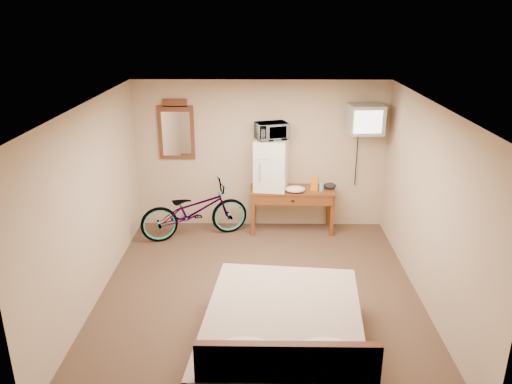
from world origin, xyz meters
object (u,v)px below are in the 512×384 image
(mini_fridge, at_px, (271,164))
(wall_mirror, at_px, (176,130))
(desk, at_px, (292,196))
(bed, at_px, (283,338))
(bicycle, at_px, (194,210))
(microwave, at_px, (272,131))
(blue_cup, at_px, (322,187))
(crt_television, at_px, (365,119))

(mini_fridge, bearing_deg, wall_mirror, 171.40)
(desk, height_order, bed, bed)
(bicycle, bearing_deg, microwave, -96.33)
(bed, bearing_deg, wall_mirror, 114.39)
(desk, distance_m, mini_fridge, 0.64)
(desk, relative_size, bed, 0.61)
(microwave, xyz_separation_m, bed, (0.08, -3.40, -1.43))
(blue_cup, bearing_deg, mini_fridge, 173.93)
(desk, xyz_separation_m, bed, (-0.27, -3.37, -0.34))
(mini_fridge, distance_m, crt_television, 1.66)
(wall_mirror, bearing_deg, bed, -65.61)
(mini_fridge, distance_m, microwave, 0.56)
(bicycle, bearing_deg, crt_television, -103.41)
(microwave, relative_size, blue_cup, 3.94)
(mini_fridge, bearing_deg, blue_cup, -6.07)
(blue_cup, xyz_separation_m, bicycle, (-2.08, -0.19, -0.35))
(crt_television, xyz_separation_m, bed, (-1.39, -3.39, -1.63))
(mini_fridge, xyz_separation_m, crt_television, (1.47, -0.02, 0.75))
(microwave, relative_size, crt_television, 0.79)
(wall_mirror, bearing_deg, microwave, -8.60)
(blue_cup, bearing_deg, microwave, 173.92)
(microwave, height_order, crt_television, crt_television)
(bicycle, bearing_deg, desk, -100.34)
(wall_mirror, xyz_separation_m, bed, (1.65, -3.64, -1.38))
(desk, xyz_separation_m, wall_mirror, (-1.92, 0.27, 1.04))
(blue_cup, relative_size, bed, 0.05)
(wall_mirror, xyz_separation_m, bicycle, (0.32, -0.52, -1.21))
(crt_television, bearing_deg, mini_fridge, 179.42)
(crt_television, distance_m, bicycle, 3.10)
(microwave, xyz_separation_m, blue_cup, (0.83, -0.09, -0.91))
(bicycle, height_order, bed, bicycle)
(desk, xyz_separation_m, microwave, (-0.35, 0.04, 1.09))
(blue_cup, distance_m, bed, 3.44)
(desk, bearing_deg, bed, -94.59)
(wall_mirror, bearing_deg, crt_television, -4.74)
(crt_television, bearing_deg, desk, -178.89)
(bed, bearing_deg, microwave, 91.41)
(microwave, relative_size, bicycle, 0.28)
(bicycle, bearing_deg, mini_fridge, -96.34)
(microwave, relative_size, wall_mirror, 0.49)
(desk, xyz_separation_m, bicycle, (-1.60, -0.24, -0.17))
(blue_cup, distance_m, crt_television, 1.29)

